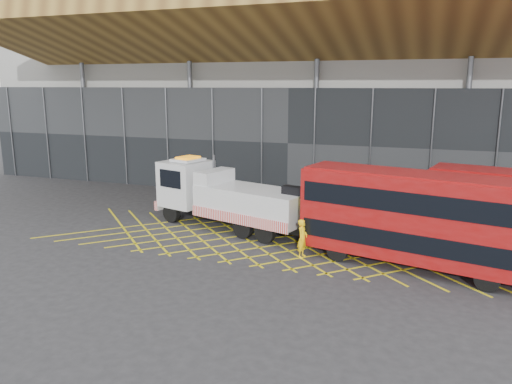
% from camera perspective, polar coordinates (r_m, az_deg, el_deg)
% --- Properties ---
extents(ground_plane, '(120.00, 120.00, 0.00)m').
position_cam_1_polar(ground_plane, '(28.11, -6.83, -4.96)').
color(ground_plane, '#28282A').
extents(road_markings, '(24.76, 7.16, 0.01)m').
position_cam_1_polar(road_markings, '(26.63, 0.95, -5.84)').
color(road_markings, yellow).
rests_on(road_markings, ground_plane).
extents(construction_building, '(55.00, 23.97, 18.00)m').
position_cam_1_polar(construction_building, '(43.60, 6.28, 13.10)').
color(construction_building, gray).
rests_on(construction_building, ground_plane).
extents(recovery_truck, '(11.46, 5.45, 4.02)m').
position_cam_1_polar(recovery_truck, '(29.11, -3.51, -0.51)').
color(recovery_truck, black).
rests_on(recovery_truck, ground_plane).
extents(bus_towed, '(11.08, 4.88, 4.40)m').
position_cam_1_polar(bus_towed, '(23.60, 18.18, -2.68)').
color(bus_towed, maroon).
rests_on(bus_towed, ground_plane).
extents(worker, '(0.55, 0.75, 1.90)m').
position_cam_1_polar(worker, '(24.36, 5.33, -5.31)').
color(worker, yellow).
rests_on(worker, ground_plane).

